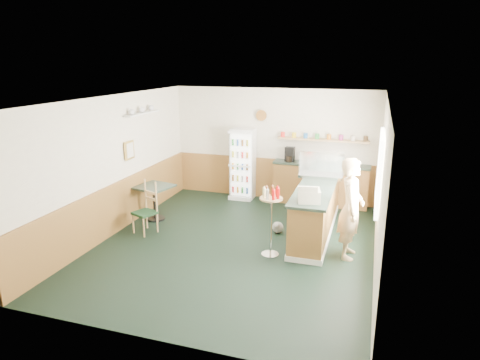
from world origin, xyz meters
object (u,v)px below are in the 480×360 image
at_px(cash_register, 309,195).
at_px(cafe_chair, 146,205).
at_px(condiment_stand, 271,211).
at_px(cafe_table, 155,196).
at_px(display_case, 322,165).
at_px(drinks_fridge, 243,164).
at_px(shopkeeper, 351,209).

xyz_separation_m(cash_register, cafe_chair, (-3.24, 0.13, -0.57)).
bearing_deg(cafe_chair, cash_register, 19.81).
bearing_deg(condiment_stand, cafe_table, 161.24).
bearing_deg(display_case, cafe_chair, -154.76).
bearing_deg(display_case, drinks_fridge, 151.17).
bearing_deg(cafe_table, shopkeeper, -7.95).
distance_m(cash_register, cafe_chair, 3.29).
height_order(condiment_stand, cafe_chair, condiment_stand).
height_order(drinks_fridge, shopkeeper, shopkeeper).
bearing_deg(condiment_stand, shopkeeper, 15.80).
height_order(condiment_stand, cafe_table, condiment_stand).
relative_size(drinks_fridge, cafe_table, 2.09).
bearing_deg(drinks_fridge, cafe_chair, -113.97).
bearing_deg(cash_register, cafe_table, 155.64).
distance_m(cash_register, cafe_table, 3.53).
relative_size(cash_register, shopkeeper, 0.22).
bearing_deg(display_case, cafe_table, -165.24).
bearing_deg(display_case, cash_register, -90.00).
height_order(drinks_fridge, cafe_chair, drinks_fridge).
xyz_separation_m(drinks_fridge, cafe_table, (-1.34, -2.03, -0.33)).
xyz_separation_m(display_case, cafe_chair, (-3.24, -1.53, -0.71)).
height_order(drinks_fridge, display_case, drinks_fridge).
bearing_deg(shopkeeper, cafe_chair, 89.82).
distance_m(display_case, cash_register, 1.67).
relative_size(cafe_table, cafe_chair, 0.79).
height_order(drinks_fridge, cash_register, drinks_fridge).
distance_m(drinks_fridge, cash_register, 3.48).
relative_size(shopkeeper, cafe_chair, 1.69).
bearing_deg(shopkeeper, display_case, 24.47).
xyz_separation_m(shopkeeper, condiment_stand, (-1.32, -0.37, -0.07)).
distance_m(drinks_fridge, display_case, 2.38).
height_order(display_case, condiment_stand, display_case).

